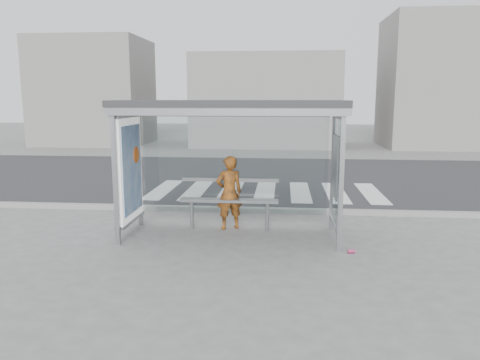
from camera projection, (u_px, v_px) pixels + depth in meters
The scene contains 11 objects.
ground at pixel (231, 236), 9.11m from camera, with size 80.00×80.00×0.00m, color #60605E.
road at pixel (253, 177), 15.97m from camera, with size 30.00×10.00×0.01m, color #252527.
curb at pixel (240, 210), 11.01m from camera, with size 30.00×0.18×0.12m, color gray.
crosswalk at pixel (265, 191), 13.48m from camera, with size 6.55×3.00×0.00m.
bus_shelter at pixel (211, 134), 8.86m from camera, with size 4.25×1.65×2.62m.
building_left at pixel (94, 92), 27.15m from camera, with size 6.00×5.00×6.00m, color gray.
building_center at pixel (266, 101), 26.33m from camera, with size 8.00×5.00×5.00m, color gray.
building_right at pixel (432, 82), 25.34m from camera, with size 5.00×5.00×7.00m, color gray.
person at pixel (229, 193), 9.52m from camera, with size 0.55×0.36×1.51m, color #DF4014.
bench at pixel (229, 200), 9.50m from camera, with size 1.99×0.33×1.03m.
soda_can at pixel (351, 251), 8.11m from camera, with size 0.07×0.07×0.12m, color #DA4078.
Camera 1 is at (0.99, -8.73, 2.66)m, focal length 35.00 mm.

